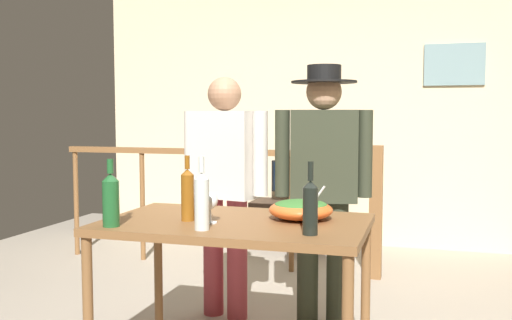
% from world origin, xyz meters
% --- Properties ---
extents(back_wall, '(5.19, 0.10, 2.72)m').
position_xyz_m(back_wall, '(0.00, 2.67, 1.36)').
color(back_wall, beige).
rests_on(back_wall, ground_plane).
extents(framed_picture, '(0.55, 0.03, 0.39)m').
position_xyz_m(framed_picture, '(1.00, 2.61, 1.77)').
color(framed_picture, gray).
extents(stair_railing, '(2.83, 0.10, 1.06)m').
position_xyz_m(stair_railing, '(-0.49, 1.46, 0.67)').
color(stair_railing, brown).
rests_on(stair_railing, ground_plane).
extents(tv_console, '(0.90, 0.40, 0.45)m').
position_xyz_m(tv_console, '(-0.43, 2.32, 0.23)').
color(tv_console, '#38281E').
rests_on(tv_console, ground_plane).
extents(flat_screen_tv, '(0.50, 0.12, 0.40)m').
position_xyz_m(flat_screen_tv, '(-0.43, 2.29, 0.69)').
color(flat_screen_tv, black).
rests_on(flat_screen_tv, tv_console).
extents(serving_table, '(1.31, 0.82, 0.77)m').
position_xyz_m(serving_table, '(-0.15, -0.42, 0.70)').
color(serving_table, brown).
rests_on(serving_table, ground_plane).
extents(salad_bowl, '(0.32, 0.32, 0.18)m').
position_xyz_m(salad_bowl, '(0.16, -0.31, 0.83)').
color(salad_bowl, '#DB5B23').
rests_on(salad_bowl, serving_table).
extents(wine_glass, '(0.07, 0.07, 0.15)m').
position_xyz_m(wine_glass, '(-0.24, -0.53, 0.88)').
color(wine_glass, silver).
rests_on(wine_glass, serving_table).
extents(wine_bottle_green, '(0.08, 0.08, 0.32)m').
position_xyz_m(wine_bottle_green, '(-0.66, -0.74, 0.91)').
color(wine_bottle_green, '#1E5628').
rests_on(wine_bottle_green, serving_table).
extents(wine_bottle_clear, '(0.07, 0.07, 0.34)m').
position_xyz_m(wine_bottle_clear, '(-0.22, -0.69, 0.91)').
color(wine_bottle_clear, silver).
rests_on(wine_bottle_clear, serving_table).
extents(wine_bottle_dark, '(0.07, 0.07, 0.32)m').
position_xyz_m(wine_bottle_dark, '(0.28, -0.65, 0.90)').
color(wine_bottle_dark, black).
rests_on(wine_bottle_dark, serving_table).
extents(wine_bottle_amber, '(0.06, 0.06, 0.33)m').
position_xyz_m(wine_bottle_amber, '(-0.37, -0.50, 0.91)').
color(wine_bottle_amber, brown).
rests_on(wine_bottle_amber, serving_table).
extents(mug_white, '(0.12, 0.09, 0.09)m').
position_xyz_m(mug_white, '(-0.46, -0.19, 0.82)').
color(mug_white, white).
rests_on(mug_white, serving_table).
extents(person_standing_left, '(0.59, 0.30, 1.54)m').
position_xyz_m(person_standing_left, '(-0.46, 0.30, 0.91)').
color(person_standing_left, '#9E3842').
rests_on(person_standing_left, ground_plane).
extents(person_standing_right, '(0.57, 0.39, 1.60)m').
position_xyz_m(person_standing_right, '(0.17, 0.30, 0.95)').
color(person_standing_right, '#2D3323').
rests_on(person_standing_right, ground_plane).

